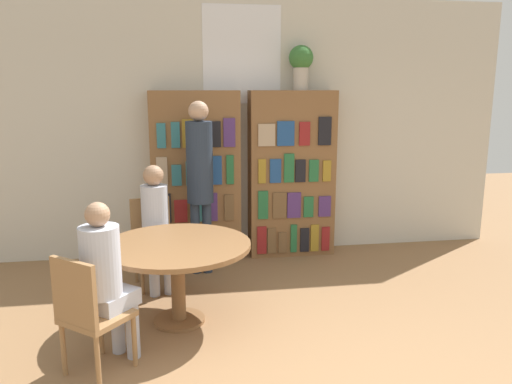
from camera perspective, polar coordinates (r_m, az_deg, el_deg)
wall_back at (r=5.96m, az=-1.60°, el=7.26°), size 6.40×0.07×3.00m
bookshelf_left at (r=5.79m, az=-6.87°, el=1.72°), size 1.01×0.34×1.95m
bookshelf_right at (r=5.94m, az=4.07°, el=2.02°), size 1.01×0.34×1.95m
flower_vase at (r=5.88m, az=5.16°, el=14.47°), size 0.28×0.28×0.50m
reading_table at (r=4.27m, az=-9.00°, el=-7.22°), size 1.24×1.24×0.71m
chair_near_camera at (r=3.68m, az=-18.66°, el=-12.74°), size 0.56×0.56×0.88m
chair_left_side at (r=5.20m, az=-11.68°, el=-5.09°), size 0.49×0.49×0.88m
seated_reader_left at (r=4.97m, az=-11.35°, el=-3.18°), size 0.33×0.40×1.25m
seated_reader_right at (r=3.71m, az=-16.78°, el=-8.96°), size 0.42×0.42×1.22m
librarian_standing at (r=5.27m, az=-6.43°, el=2.48°), size 0.28×0.55×1.85m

